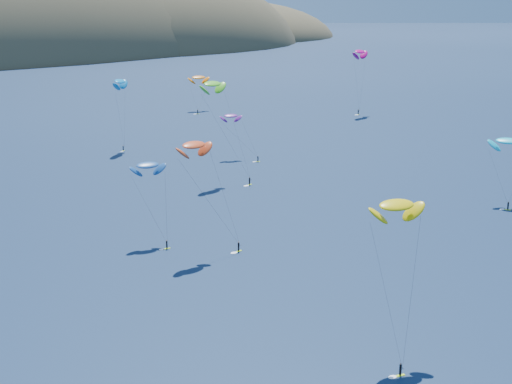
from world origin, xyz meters
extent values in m
ellipsoid|color=#3D3526|center=(180.00, 540.00, -9.36)|extent=(320.00, 220.00, 156.00)
ellipsoid|color=#3D3526|center=(300.00, 580.00, -5.04)|extent=(240.00, 180.00, 84.00)
cube|color=#BDF11A|center=(-17.47, 23.07, 0.04)|extent=(1.43, 0.70, 0.08)
cylinder|color=black|center=(-17.47, 23.07, 0.90)|extent=(0.32, 0.32, 1.47)
sphere|color=#8C6047|center=(-17.47, 23.07, 1.76)|extent=(0.25, 0.25, 0.25)
ellipsoid|color=#D6BE08|center=(-12.15, 30.61, 20.67)|extent=(8.70, 5.46, 4.50)
cube|color=#BDF11A|center=(18.06, 112.13, 0.04)|extent=(1.61, 0.88, 0.09)
cylinder|color=black|center=(18.06, 112.13, 1.01)|extent=(0.36, 0.36, 1.66)
sphere|color=#8C6047|center=(18.06, 112.13, 1.98)|extent=(0.28, 0.28, 0.28)
ellipsoid|color=#52C524|center=(13.76, 122.75, 25.21)|extent=(9.55, 6.45, 4.88)
cube|color=#BDF11A|center=(7.51, 167.22, 0.04)|extent=(1.18, 1.18, 0.07)
cylinder|color=black|center=(7.51, 167.22, 0.85)|extent=(0.30, 0.30, 1.38)
sphere|color=#8C6047|center=(7.51, 167.22, 1.65)|extent=(0.23, 0.23, 0.23)
ellipsoid|color=#036EB1|center=(9.11, 170.79, 21.12)|extent=(8.89, 8.91, 4.79)
cube|color=#BDF11A|center=(55.20, 61.15, 0.04)|extent=(1.21, 1.41, 0.08)
cylinder|color=black|center=(55.20, 61.15, 0.95)|extent=(0.34, 0.34, 1.55)
sphere|color=#8C6047|center=(55.20, 61.15, 1.85)|extent=(0.26, 0.26, 0.26)
ellipsoid|color=#04B0CF|center=(59.88, 66.34, 14.65)|extent=(8.18, 9.04, 4.68)
cube|color=#BDF11A|center=(34.12, 131.82, 0.04)|extent=(1.38, 0.79, 0.07)
cylinder|color=black|center=(34.12, 131.82, 0.87)|extent=(0.31, 0.31, 1.42)
sphere|color=#8C6047|center=(34.12, 131.82, 1.69)|extent=(0.24, 0.24, 0.24)
ellipsoid|color=#671B81|center=(30.95, 141.41, 12.48)|extent=(6.95, 4.83, 3.54)
cube|color=#BDF11A|center=(112.19, 175.11, 0.04)|extent=(1.69, 1.01, 0.09)
cylinder|color=black|center=(112.19, 175.11, 1.07)|extent=(0.38, 0.38, 1.74)
sphere|color=#8C6047|center=(112.19, 175.11, 2.08)|extent=(0.29, 0.29, 0.29)
ellipsoid|color=#B0006D|center=(114.52, 178.04, 24.51)|extent=(10.77, 7.68, 5.46)
cube|color=#BDF11A|center=(-10.28, 73.40, 0.04)|extent=(1.52, 0.68, 0.08)
cylinder|color=black|center=(-10.28, 73.40, 0.96)|extent=(0.34, 0.34, 1.57)
sphere|color=#8C6047|center=(-10.28, 73.40, 1.88)|extent=(0.26, 0.26, 0.26)
ellipsoid|color=#C73E19|center=(-16.47, 78.95, 20.80)|extent=(8.37, 4.98, 4.38)
cube|color=#BDF11A|center=(-21.05, 82.50, 0.04)|extent=(1.36, 0.58, 0.07)
cylinder|color=black|center=(-21.05, 82.50, 0.86)|extent=(0.31, 0.31, 1.40)
sphere|color=#8C6047|center=(-21.05, 82.50, 1.68)|extent=(0.24, 0.24, 0.24)
ellipsoid|color=navy|center=(-20.95, 89.83, 15.31)|extent=(7.45, 4.30, 3.92)
cube|color=#BDF11A|center=(59.83, 212.36, 0.04)|extent=(1.47, 0.69, 0.08)
cylinder|color=black|center=(59.83, 212.36, 0.93)|extent=(0.33, 0.33, 1.51)
sphere|color=#8C6047|center=(59.83, 212.36, 1.80)|extent=(0.25, 0.25, 0.25)
ellipsoid|color=orange|center=(65.89, 221.73, 13.27)|extent=(9.36, 5.73, 4.87)
camera|label=1|loc=(-79.86, -35.11, 49.20)|focal=50.00mm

